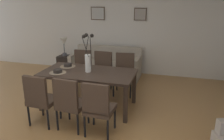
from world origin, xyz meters
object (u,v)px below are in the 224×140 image
dining_table (88,75)px  dining_chair_near_right (81,68)px  bowl_near_right (68,65)px  framed_picture_center (140,14)px  centerpiece_vase (88,58)px  dining_chair_mid_left (98,106)px  side_table (65,64)px  dining_chair_far_right (102,70)px  table_lamp (64,43)px  dining_chair_near_left (41,97)px  dining_chair_far_left (70,101)px  bowl_near_left (58,71)px  dining_chair_mid_right (124,72)px  sofa (106,66)px  framed_picture_left (98,13)px

dining_table → dining_chair_near_right: 1.05m
dining_chair_near_right → bowl_near_right: bearing=-90.7°
dining_chair_near_right → framed_picture_center: bearing=52.3°
centerpiece_vase → dining_chair_mid_left: bearing=-60.5°
dining_table → side_table: bearing=128.6°
dining_chair_far_right → centerpiece_vase: 1.00m
dining_chair_near_right → side_table: 1.32m
framed_picture_center → table_lamp: bearing=-164.9°
dining_chair_near_left → centerpiece_vase: 1.13m
dining_chair_far_left → dining_table: bearing=90.8°
dining_chair_far_right → side_table: dining_chair_far_right is taller
bowl_near_right → bowl_near_left: bearing=-90.0°
dining_chair_near_left → table_lamp: bearing=108.9°
dining_chair_near_left → dining_chair_far_right: (0.51, 1.73, 0.00)m
dining_chair_mid_left → table_lamp: size_ratio=1.80×
centerpiece_vase → bowl_near_left: 0.63m
bowl_near_left → bowl_near_right: same height
bowl_near_right → framed_picture_center: (1.15, 2.15, 0.90)m
dining_chair_far_right → side_table: bearing=146.6°
dining_chair_mid_right → framed_picture_center: 1.90m
dining_chair_near_right → dining_chair_mid_right: size_ratio=1.00×
dining_chair_far_left → table_lamp: size_ratio=1.80×
sofa → framed_picture_center: size_ratio=5.53×
dining_chair_near_right → dining_chair_far_right: (0.52, -0.02, 0.00)m
bowl_near_left → table_lamp: (-0.90, 2.02, 0.11)m
dining_chair_near_right → dining_chair_mid_right: same height
dining_table → framed_picture_left: 2.64m
side_table → dining_chair_mid_right: bearing=-25.7°
dining_chair_near_right → dining_table: bearing=-59.1°
sofa → side_table: size_ratio=3.62×
dining_chair_near_right → dining_chair_far_right: same height
dining_table → dining_chair_far_right: (-0.01, 0.87, -0.15)m
sofa → side_table: bearing=-176.6°
dining_chair_near_right → side_table: (-0.91, 0.92, -0.25)m
dining_chair_near_left → side_table: (-0.92, 2.67, -0.25)m
dining_chair_far_left → centerpiece_vase: (-0.01, 0.86, 0.51)m
dining_chair_far_left → framed_picture_center: bearing=79.5°
dining_chair_far_right → bowl_near_left: (-0.53, -1.08, 0.27)m
dining_table → dining_chair_mid_left: 1.05m
dining_chair_near_left → framed_picture_left: size_ratio=2.24×
dining_chair_far_right → dining_chair_mid_right: bearing=-0.1°
side_table → dining_chair_mid_left: bearing=-54.2°
centerpiece_vase → framed_picture_left: 2.53m
sofa → framed_picture_center: framed_picture_center is taller
side_table → dining_table: bearing=-51.4°
bowl_near_right → framed_picture_center: framed_picture_center is taller
dining_chair_near_right → sofa: size_ratio=0.49×
dining_chair_far_left → framed_picture_center: (0.60, 3.23, 1.17)m
side_table → dining_chair_near_left: bearing=-71.1°
bowl_near_left → side_table: 2.27m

